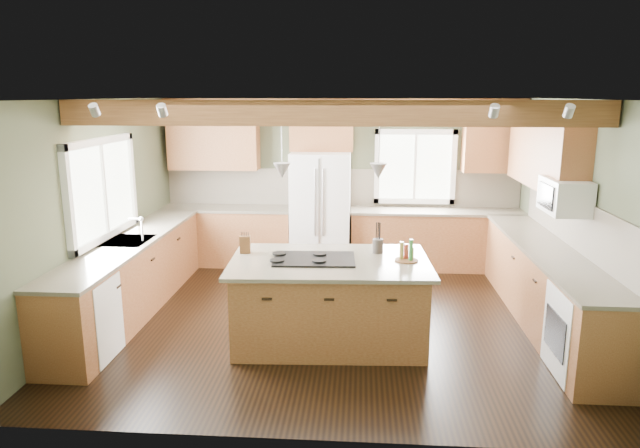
{
  "coord_description": "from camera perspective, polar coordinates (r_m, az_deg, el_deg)",
  "views": [
    {
      "loc": [
        0.32,
        -6.47,
        2.65
      ],
      "look_at": [
        -0.18,
        0.3,
        1.11
      ],
      "focal_mm": 32.0,
      "sensor_mm": 36.0,
      "label": 1
    }
  ],
  "objects": [
    {
      "name": "upper_cab_over_fridge",
      "position": [
        8.83,
        0.17,
        9.58
      ],
      "size": [
        0.96,
        0.35,
        0.7
      ],
      "primitive_type": "cube",
      "color": "brown",
      "rests_on": "wall_back"
    },
    {
      "name": "floor",
      "position": [
        7.0,
        1.3,
        -9.43
      ],
      "size": [
        5.6,
        5.6,
        0.0
      ],
      "primitive_type": "plane",
      "color": "black",
      "rests_on": "ground"
    },
    {
      "name": "microwave",
      "position": [
        6.9,
        23.3,
        2.59
      ],
      "size": [
        0.4,
        0.7,
        0.38
      ],
      "primitive_type": "cube",
      "color": "white",
      "rests_on": "wall_right"
    },
    {
      "name": "faucet",
      "position": [
        7.22,
        -17.37,
        -0.59
      ],
      "size": [
        0.02,
        0.02,
        0.28
      ],
      "primitive_type": "cylinder",
      "color": "#B2B2B7",
      "rests_on": "sink"
    },
    {
      "name": "dishwasher",
      "position": [
        6.33,
        -22.73,
        -8.76
      ],
      "size": [
        0.6,
        0.6,
        0.84
      ],
      "primitive_type": "cube",
      "color": "white",
      "rests_on": "floor"
    },
    {
      "name": "window_back",
      "position": [
        9.06,
        9.47,
        5.67
      ],
      "size": [
        1.1,
        0.04,
        1.0
      ],
      "primitive_type": "cube",
      "color": "white",
      "rests_on": "wall_back"
    },
    {
      "name": "island_top",
      "position": [
        6.13,
        0.98,
        -3.79
      ],
      "size": [
        2.19,
        1.45,
        0.04
      ],
      "primitive_type": "cube",
      "rotation": [
        0.0,
        0.0,
        0.05
      ],
      "color": "#433D31",
      "rests_on": "island"
    },
    {
      "name": "ceiling",
      "position": [
        6.48,
        1.41,
        12.37
      ],
      "size": [
        5.6,
        5.6,
        0.0
      ],
      "primitive_type": "plane",
      "rotation": [
        3.14,
        0.0,
        0.0
      ],
      "color": "silver",
      "rests_on": "wall_back"
    },
    {
      "name": "sink",
      "position": [
        7.32,
        -18.61,
        -1.67
      ],
      "size": [
        0.5,
        0.65,
        0.03
      ],
      "primitive_type": "cube",
      "color": "#262628",
      "rests_on": "counter_left"
    },
    {
      "name": "base_cab_right",
      "position": [
        7.23,
        21.66,
        -5.93
      ],
      "size": [
        0.6,
        3.7,
        0.88
      ],
      "primitive_type": "cube",
      "color": "brown",
      "rests_on": "floor"
    },
    {
      "name": "ceiling_beam",
      "position": [
        5.87,
        1.11,
        11.05
      ],
      "size": [
        5.55,
        0.26,
        0.26
      ],
      "primitive_type": "cube",
      "color": "#512D17",
      "rests_on": "ceiling"
    },
    {
      "name": "utensil_crock",
      "position": [
        6.4,
        5.8,
        -2.19
      ],
      "size": [
        0.14,
        0.14,
        0.16
      ],
      "primitive_type": "cylinder",
      "rotation": [
        0.0,
        0.0,
        -0.15
      ],
      "color": "#39322D",
      "rests_on": "island_top"
    },
    {
      "name": "base_cab_back_right",
      "position": [
        9.03,
        11.52,
        -1.61
      ],
      "size": [
        2.62,
        0.6,
        0.88
      ],
      "primitive_type": "cube",
      "color": "brown",
      "rests_on": "floor"
    },
    {
      "name": "oven",
      "position": [
        6.08,
        25.19,
        -9.9
      ],
      "size": [
        0.6,
        0.72,
        0.84
      ],
      "primitive_type": "cube",
      "color": "white",
      "rests_on": "floor"
    },
    {
      "name": "upper_cab_back_corner",
      "position": [
        9.05,
        16.99,
        7.83
      ],
      "size": [
        0.9,
        0.35,
        0.9
      ],
      "primitive_type": "cube",
      "color": "brown",
      "rests_on": "wall_back"
    },
    {
      "name": "wall_left",
      "position": [
        7.31,
        -21.15,
        1.3
      ],
      "size": [
        0.0,
        5.0,
        5.0
      ],
      "primitive_type": "plane",
      "rotation": [
        1.57,
        0.0,
        1.57
      ],
      "color": "#494F38",
      "rests_on": "ground"
    },
    {
      "name": "counter_back_left",
      "position": [
        9.1,
        -9.3,
        1.56
      ],
      "size": [
        2.06,
        0.64,
        0.04
      ],
      "primitive_type": "cube",
      "color": "#433D31",
      "rests_on": "base_cab_back_left"
    },
    {
      "name": "wall_right",
      "position": [
        7.06,
        24.67,
        0.61
      ],
      "size": [
        0.0,
        5.0,
        5.0
      ],
      "primitive_type": "plane",
      "rotation": [
        1.57,
        0.0,
        -1.57
      ],
      "color": "#494F38",
      "rests_on": "ground"
    },
    {
      "name": "upper_cab_right",
      "position": [
        7.76,
        21.63,
        6.75
      ],
      "size": [
        0.35,
        2.2,
        0.9
      ],
      "primitive_type": "cube",
      "color": "brown",
      "rests_on": "wall_right"
    },
    {
      "name": "knife_block",
      "position": [
        6.42,
        -7.5,
        -2.04
      ],
      "size": [
        0.13,
        0.1,
        0.2
      ],
      "primitive_type": "cube",
      "rotation": [
        0.0,
        0.0,
        0.12
      ],
      "color": "brown",
      "rests_on": "island_top"
    },
    {
      "name": "pendant_right",
      "position": [
        5.94,
        5.86,
        5.29
      ],
      "size": [
        0.18,
        0.18,
        0.16
      ],
      "primitive_type": "cone",
      "rotation": [
        3.14,
        0.0,
        0.0
      ],
      "color": "#B2B2B7",
      "rests_on": "ceiling"
    },
    {
      "name": "counter_right",
      "position": [
        7.1,
        21.97,
        -2.41
      ],
      "size": [
        0.64,
        3.74,
        0.04
      ],
      "primitive_type": "cube",
      "color": "#433D31",
      "rests_on": "base_cab_right"
    },
    {
      "name": "wall_back",
      "position": [
        9.08,
        2.14,
        4.26
      ],
      "size": [
        5.6,
        0.0,
        5.6
      ],
      "primitive_type": "plane",
      "rotation": [
        1.57,
        0.0,
        0.0
      ],
      "color": "#494F38",
      "rests_on": "ground"
    },
    {
      "name": "counter_left",
      "position": [
        7.32,
        -18.6,
        -1.71
      ],
      "size": [
        0.64,
        3.74,
        0.04
      ],
      "primitive_type": "cube",
      "color": "#433D31",
      "rests_on": "base_cab_left"
    },
    {
      "name": "base_cab_back_left",
      "position": [
        9.2,
        -9.2,
        -1.25
      ],
      "size": [
        2.02,
        0.6,
        0.88
      ],
      "primitive_type": "cube",
      "color": "brown",
      "rests_on": "floor"
    },
    {
      "name": "island",
      "position": [
        6.27,
        0.97,
        -7.82
      ],
      "size": [
        2.05,
        1.31,
        0.88
      ],
      "primitive_type": "cube",
      "rotation": [
        0.0,
        0.0,
        0.05
      ],
      "color": "brown",
      "rests_on": "floor"
    },
    {
      "name": "upper_cab_back_left",
      "position": [
        9.12,
        -10.59,
        8.21
      ],
      "size": [
        1.4,
        0.35,
        0.9
      ],
      "primitive_type": "cube",
      "color": "brown",
      "rests_on": "wall_back"
    },
    {
      "name": "cooktop",
      "position": [
        6.12,
        -0.57,
        -3.51
      ],
      "size": [
        0.89,
        0.62,
        0.02
      ],
      "primitive_type": "cube",
      "rotation": [
        0.0,
        0.0,
        0.05
      ],
      "color": "black",
      "rests_on": "island_top"
    },
    {
      "name": "soffit_trim",
      "position": [
        8.88,
        2.18,
        12.1
      ],
      "size": [
        5.55,
        0.2,
        0.1
      ],
      "primitive_type": "cube",
      "color": "#512D17",
      "rests_on": "ceiling"
    },
    {
      "name": "bottle_tray",
      "position": [
        6.12,
        8.67,
        -2.64
      ],
      "size": [
        0.26,
        0.26,
        0.23
      ],
      "primitive_type": null,
      "rotation": [
        0.0,
        0.0,
        -0.04
      ],
      "color": "brown",
      "rests_on": "island_top"
    },
    {
      "name": "pendant_left",
      "position": [
        5.94,
        -3.81,
        5.34
      ],
      "size": [
        0.18,
        0.18,
        0.16
      ],
      "primitive_type": "cone",
      "rotation": [
        3.14,
        0.0,
        0.0
      ],
      "color": "#B2B2B7",
      "rests_on": "ceiling"
    },
    {
      "name": "counter_back_right",
      "position": [
        8.93,
        11.65,
        1.25
      ],
      "size": [
        2.66,
        0.64,
        0.04
      ],
      "primitive_type": "cube",
      "color": "#433D31",
      "rests_on": "base_cab_back_right"
    },
    {
      "name": "backsplash_right",
      "position": [
        7.12,
        24.36,
        -0.01
      ],
      "size": [
        0.03,
        3.7,
        0.58
      ],
      "primitive_type": "cube",
      "color": "brown",
      "rests_on": "wall_right"
    },
    {
      "name": "refrigerator",
      "position": [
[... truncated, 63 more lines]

